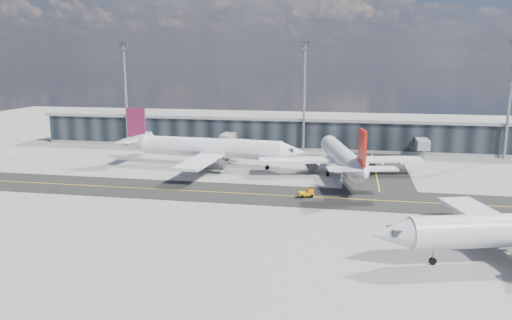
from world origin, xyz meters
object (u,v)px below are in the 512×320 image
(service_van, at_px, (348,153))
(airliner_redtail, at_px, (342,157))
(airliner_af, at_px, (209,148))
(baggage_tug, at_px, (307,193))

(service_van, bearing_deg, airliner_redtail, -105.96)
(service_van, bearing_deg, airliner_af, -162.70)
(airliner_redtail, height_order, baggage_tug, airliner_redtail)
(airliner_af, distance_m, baggage_tug, 33.10)
(baggage_tug, xyz_separation_m, service_van, (6.84, 40.24, -0.08))
(airliner_redtail, height_order, service_van, airliner_redtail)
(airliner_af, relative_size, service_van, 8.00)
(baggage_tug, distance_m, service_van, 40.81)
(airliner_redtail, bearing_deg, baggage_tug, -119.94)
(airliner_redtail, xyz_separation_m, service_van, (1.13, 22.03, -3.28))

